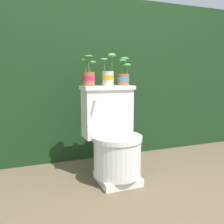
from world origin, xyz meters
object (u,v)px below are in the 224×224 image
Objects in this scene: potted_plant_left at (89,75)px; potted_plant_midleft at (108,76)px; toilet at (113,138)px; potted_plant_middle at (124,75)px.

potted_plant_left is 0.16m from potted_plant_midleft.
toilet is 0.54m from potted_plant_middle.
potted_plant_left is at bearing 178.02° from potted_plant_midleft.
toilet is 3.09× the size of potted_plant_left.
potted_plant_left is 1.02× the size of potted_plant_middle.
potted_plant_midleft reaches higher than potted_plant_left.
potted_plant_midleft is (0.16, -0.01, -0.01)m from potted_plant_left.
potted_plant_left is at bearing -175.90° from potted_plant_middle.
potted_plant_midleft is at bearing -1.98° from potted_plant_left.
potted_plant_midleft reaches higher than toilet.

